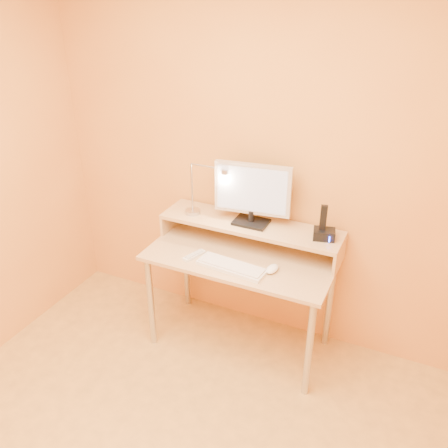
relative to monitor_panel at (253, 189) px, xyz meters
The scene contains 25 objects.
wall_back 0.21m from the monitor_panel, 91.63° to the left, with size 3.00×0.04×2.50m, color #E6A048.
desk_leg_fl 1.03m from the monitor_panel, 143.52° to the right, with size 0.04×0.04×0.69m, color #B7B7BE.
desk_leg_fr 1.03m from the monitor_panel, 36.93° to the right, with size 0.04×0.04×0.69m, color #B7B7BE.
desk_leg_bl 0.95m from the monitor_panel, behind, with size 0.04×0.04×0.69m, color #B7B7BE.
desk_leg_br 0.95m from the monitor_panel, ahead, with size 0.04×0.04×0.69m, color #B7B7BE.
desk_lower 0.44m from the monitor_panel, 91.63° to the right, with size 1.20×0.60×0.03m, color tan.
shelf_riser_left 0.68m from the monitor_panel, behind, with size 0.02×0.30×0.14m, color tan.
shelf_riser_right 0.67m from the monitor_panel, ahead, with size 0.02×0.30×0.14m, color tan.
desk_shelf 0.25m from the monitor_panel, 114.42° to the right, with size 1.20×0.30×0.03m, color tan.
monitor_foot 0.23m from the monitor_panel, 90.00° to the right, with size 0.22×0.16×0.02m, color black.
monitor_neck 0.19m from the monitor_panel, 90.00° to the right, with size 0.04×0.04×0.07m, color black.
monitor_panel is the anchor object (origin of this frame).
monitor_back 0.02m from the monitor_panel, 90.00° to the left, with size 0.44×0.01×0.28m, color black.
monitor_screen 0.02m from the monitor_panel, 90.00° to the right, with size 0.44×0.00×0.29m, color #A9B4D2.
lamp_base 0.47m from the monitor_panel, behind, with size 0.10×0.10×0.03m, color #B7B7BE.
lamp_post 0.42m from the monitor_panel, behind, with size 0.01×0.01×0.33m, color #B7B7BE.
lamp_arm 0.32m from the monitor_panel, behind, with size 0.01×0.01×0.24m, color #B7B7BE.
lamp_head 0.20m from the monitor_panel, 166.95° to the right, with size 0.04×0.04×0.03m, color #B7B7BE.
lamp_bulb 0.20m from the monitor_panel, 166.95° to the right, with size 0.03×0.03×0.00m, color #FFEAC6.
phone_dock 0.52m from the monitor_panel, ahead, with size 0.13×0.10×0.06m, color black.
phone_handset 0.47m from the monitor_panel, ahead, with size 0.04×0.03×0.16m, color black.
phone_led 0.57m from the monitor_panel, ahead, with size 0.01×0.00×0.04m, color #3259F6.
keyboard 0.51m from the monitor_panel, 89.15° to the right, with size 0.43×0.14×0.02m, color white.
mouse 0.52m from the monitor_panel, 46.67° to the right, with size 0.06×0.11×0.04m, color white.
remote_control 0.56m from the monitor_panel, 131.41° to the right, with size 0.04×0.16×0.02m, color white.
Camera 1 is at (0.99, -1.22, 2.29)m, focal length 38.02 mm.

